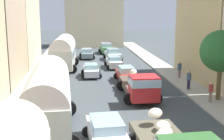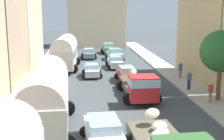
# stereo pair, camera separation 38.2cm
# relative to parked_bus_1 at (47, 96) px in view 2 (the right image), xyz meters

# --- Properties ---
(ground_plane) EXTENTS (154.00, 154.00, 0.00)m
(ground_plane) POSITION_rel_parked_bus_1_xyz_m (4.53, 11.90, -2.15)
(ground_plane) COLOR #3F4648
(sidewalk_left) EXTENTS (2.50, 70.00, 0.14)m
(sidewalk_left) POSITION_rel_parked_bus_1_xyz_m (-2.72, 11.90, -2.08)
(sidewalk_left) COLOR #9F9E95
(sidewalk_left) RESTS_ON ground
(sidewalk_right) EXTENTS (2.50, 70.00, 0.14)m
(sidewalk_right) POSITION_rel_parked_bus_1_xyz_m (11.78, 11.90, -2.08)
(sidewalk_right) COLOR #ABA79C
(sidewalk_right) RESTS_ON ground
(building_left_3) EXTENTS (4.94, 11.59, 9.70)m
(building_left_3) POSITION_rel_parked_bus_1_xyz_m (-6.44, 23.44, 2.70)
(building_left_3) COLOR beige
(building_left_3) RESTS_ON ground
(building_right_2) EXTENTS (5.99, 11.56, 9.31)m
(building_right_2) POSITION_rel_parked_bus_1_xyz_m (15.75, 12.29, 2.54)
(building_right_2) COLOR tan
(building_right_2) RESTS_ON ground
(distant_church) EXTENTS (10.62, 7.28, 18.85)m
(distant_church) POSITION_rel_parked_bus_1_xyz_m (4.53, 41.89, 4.40)
(distant_church) COLOR beige
(distant_church) RESTS_ON ground
(parked_bus_1) EXTENTS (3.51, 8.86, 3.90)m
(parked_bus_1) POSITION_rel_parked_bus_1_xyz_m (0.00, 0.00, 0.00)
(parked_bus_1) COLOR beige
(parked_bus_1) RESTS_ON ground
(parked_bus_2) EXTENTS (3.53, 8.16, 3.94)m
(parked_bus_2) POSITION_rel_parked_bus_1_xyz_m (-0.14, 19.05, 0.01)
(parked_bus_2) COLOR beige
(parked_bus_2) RESTS_ON ground
(cargo_truck_1) EXTENTS (3.00, 6.88, 2.25)m
(cargo_truck_1) POSITION_rel_parked_bus_1_xyz_m (6.45, 5.95, -0.96)
(cargo_truck_1) COLOR red
(cargo_truck_1) RESTS_ON ground
(car_0) EXTENTS (2.23, 4.27, 1.51)m
(car_0) POSITION_rel_parked_bus_1_xyz_m (6.30, 12.13, -1.39)
(car_0) COLOR red
(car_0) RESTS_ON ground
(car_1) EXTENTS (2.24, 4.07, 1.45)m
(car_1) POSITION_rel_parked_bus_1_xyz_m (5.90, 19.31, -1.40)
(car_1) COLOR silver
(car_1) RESTS_ON ground
(car_2) EXTENTS (2.56, 4.49, 1.61)m
(car_2) POSITION_rel_parked_bus_1_xyz_m (6.41, 25.37, -1.34)
(car_2) COLOR silver
(car_2) RESTS_ON ground
(car_3) EXTENTS (2.46, 4.20, 1.68)m
(car_3) POSITION_rel_parked_bus_1_xyz_m (6.03, 31.88, -1.31)
(car_3) COLOR #4D8B4F
(car_3) RESTS_ON ground
(car_5) EXTENTS (2.57, 4.41, 1.49)m
(car_5) POSITION_rel_parked_bus_1_xyz_m (3.12, -2.17, -1.39)
(car_5) COLOR silver
(car_5) RESTS_ON ground
(car_6) EXTENTS (2.13, 3.66, 1.38)m
(car_6) POSITION_rel_parked_bus_1_xyz_m (2.94, 14.62, -1.44)
(car_6) COLOR silver
(car_6) RESTS_ON ground
(car_7) EXTENTS (2.25, 4.28, 1.43)m
(car_7) POSITION_rel_parked_bus_1_xyz_m (2.79, 27.12, -1.42)
(car_7) COLOR slate
(car_7) RESTS_ON ground
(pedestrian_0) EXTENTS (0.53, 0.53, 1.78)m
(pedestrian_0) POSITION_rel_parked_bus_1_xyz_m (11.24, 8.11, -1.14)
(pedestrian_0) COLOR #251E3F
(pedestrian_0) RESTS_ON ground
(pedestrian_3) EXTENTS (0.47, 0.47, 1.71)m
(pedestrian_3) POSITION_rel_parked_bus_1_xyz_m (11.55, 4.24, -1.16)
(pedestrian_3) COLOR slate
(pedestrian_3) RESTS_ON ground
(pedestrian_4) EXTENTS (0.51, 0.51, 1.81)m
(pedestrian_4) POSITION_rel_parked_bus_1_xyz_m (11.90, 12.68, -1.12)
(pedestrian_4) COLOR slate
(pedestrian_4) RESTS_ON ground
(roadside_tree_2) EXTENTS (3.18, 3.18, 5.53)m
(roadside_tree_2) POSITION_rel_parked_bus_1_xyz_m (12.43, 4.85, 1.77)
(roadside_tree_2) COLOR brown
(roadside_tree_2) RESTS_ON ground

